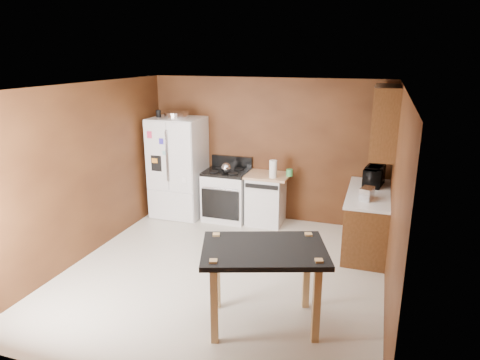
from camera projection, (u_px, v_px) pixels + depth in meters
The scene contains 18 objects.
floor at pixel (223, 273), 5.84m from camera, with size 4.50×4.50×0.00m, color beige.
ceiling at pixel (220, 87), 5.13m from camera, with size 4.50×4.50×0.00m, color white.
wall_back at pixel (267, 150), 7.53m from camera, with size 4.20×4.20×0.00m, color #5C3318.
wall_front at pixel (123, 264), 3.44m from camera, with size 4.20×4.20×0.00m, color #5C3318.
wall_left at pixel (85, 172), 6.12m from camera, with size 4.50×4.50×0.00m, color #5C3318.
wall_right at pixel (395, 203), 4.85m from camera, with size 4.50×4.50×0.00m, color #5C3318.
roasting_pan at pixel (177, 115), 7.45m from camera, with size 0.42×0.42×0.11m, color silver.
pen_cup at pixel (159, 114), 7.53m from camera, with size 0.08×0.08×0.13m, color black.
kettle at pixel (226, 168), 7.38m from camera, with size 0.17×0.17×0.17m, color silver.
paper_towel at pixel (273, 169), 7.11m from camera, with size 0.13×0.13×0.30m, color white.
green_canister at pixel (289, 173), 7.22m from camera, with size 0.11×0.11×0.12m, color #42AB58.
toaster at pixel (367, 194), 6.02m from camera, with size 0.15×0.24×0.18m, color silver.
microwave at pixel (374, 177), 6.67m from camera, with size 0.48×0.33×0.27m, color black.
refrigerator at pixel (178, 167), 7.75m from camera, with size 0.90×0.80×1.80m.
gas_range at pixel (227, 194), 7.65m from camera, with size 0.76×0.68×1.10m.
dishwasher at pixel (266, 198), 7.46m from camera, with size 0.78×0.63×0.89m.
right_cabinets at pixel (372, 191), 6.38m from camera, with size 0.63×1.58×2.45m.
island at pixel (264, 259), 4.54m from camera, with size 1.52×1.25×0.94m.
Camera 1 is at (1.87, -4.90, 2.88)m, focal length 32.00 mm.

